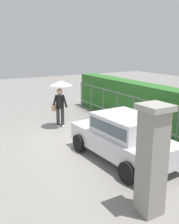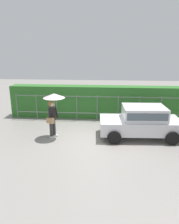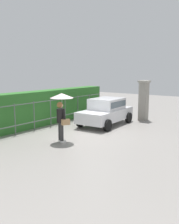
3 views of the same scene
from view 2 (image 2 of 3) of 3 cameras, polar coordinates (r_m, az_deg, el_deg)
ground_plane at (r=9.74m, az=0.48°, el=-7.55°), size 40.00×40.00×0.00m
car at (r=10.11m, az=13.80°, el=-2.25°), size 3.81×2.01×1.48m
pedestrian at (r=9.73m, az=-9.79°, el=1.75°), size 0.97×0.97×2.08m
fence_section at (r=12.07m, az=2.07°, el=1.33°), size 9.47×0.05×1.50m
hedge_row at (r=12.77m, az=2.23°, el=2.76°), size 10.42×0.90×1.90m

